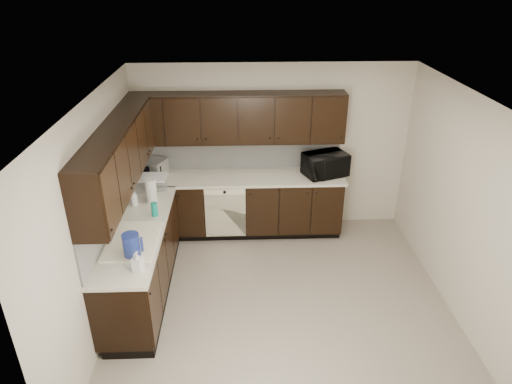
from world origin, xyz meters
TOP-DOWN VIEW (x-y plane):
  - floor at (0.00, 0.00)m, footprint 4.00×4.00m
  - ceiling at (0.00, 0.00)m, footprint 4.00×4.00m
  - wall_back at (0.00, 2.00)m, footprint 4.00×0.02m
  - wall_left at (-2.00, 0.00)m, footprint 0.02×4.00m
  - wall_right at (2.00, 0.00)m, footprint 0.02×4.00m
  - wall_front at (0.00, -2.00)m, footprint 4.00×0.02m
  - lower_cabinets at (-1.01, 1.11)m, footprint 3.00×2.80m
  - countertop at (-1.01, 1.11)m, footprint 3.03×2.83m
  - backsplash at (-1.22, 1.32)m, footprint 3.00×2.80m
  - upper_cabinets at (-1.10, 1.20)m, footprint 3.00×2.80m
  - dishwasher at (-0.70, 1.41)m, footprint 0.58×0.04m
  - sink at (-1.68, -0.01)m, footprint 0.54×0.82m
  - microwave at (0.75, 1.70)m, footprint 0.70×0.59m
  - soap_bottle_a at (-1.51, -0.54)m, footprint 0.12×0.12m
  - soap_bottle_b at (-1.82, 0.85)m, footprint 0.11×0.12m
  - toaster_oven at (-1.75, 1.78)m, footprint 0.48×0.43m
  - storage_bin at (-1.70, 1.35)m, footprint 0.47×0.39m
  - blue_pitcher at (-1.62, -0.30)m, footprint 0.24×0.24m
  - teal_tumbler at (-1.52, 0.57)m, footprint 0.09×0.09m
  - paper_towel_roll at (-1.62, 0.95)m, footprint 0.15×0.15m

SIDE VIEW (x-z plane):
  - floor at x=0.00m, z-range 0.00..0.00m
  - lower_cabinets at x=-1.01m, z-range -0.04..0.86m
  - dishwasher at x=-0.70m, z-range 0.16..0.94m
  - sink at x=-1.68m, z-range 0.67..1.09m
  - countertop at x=-1.01m, z-range 0.90..0.94m
  - storage_bin at x=-1.70m, z-range 0.94..1.10m
  - teal_tumbler at x=-1.52m, z-range 0.94..1.11m
  - soap_bottle_a at x=-1.51m, z-range 0.94..1.15m
  - soap_bottle_b at x=-1.82m, z-range 0.94..1.17m
  - toaster_oven at x=-1.75m, z-range 0.94..1.19m
  - blue_pitcher at x=-1.62m, z-range 0.94..1.21m
  - paper_towel_roll at x=-1.62m, z-range 0.94..1.25m
  - microwave at x=0.75m, z-range 0.94..1.27m
  - backsplash at x=-1.22m, z-range 0.94..1.42m
  - wall_back at x=0.00m, z-range 0.00..2.50m
  - wall_left at x=-2.00m, z-range 0.00..2.50m
  - wall_right at x=2.00m, z-range 0.00..2.50m
  - wall_front at x=0.00m, z-range 0.00..2.50m
  - upper_cabinets at x=-1.10m, z-range 1.42..2.12m
  - ceiling at x=0.00m, z-range 2.50..2.50m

